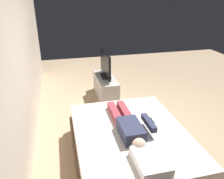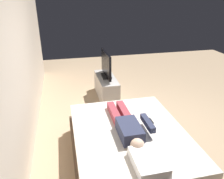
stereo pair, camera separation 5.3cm
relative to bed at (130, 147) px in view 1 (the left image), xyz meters
The scene contains 8 objects.
ground_plane 0.90m from the bed, 33.35° to the right, with size 10.00×10.00×0.00m, color tan.
back_wall 2.16m from the bed, 52.51° to the left, with size 6.40×0.10×2.80m, color beige.
bed is the anchor object (origin of this frame).
pillow 0.77m from the bed, behind, with size 0.48×0.34×0.12m, color white.
person 0.36m from the bed, 41.40° to the left, with size 1.26×0.46×0.18m.
remote 0.51m from the bed, 64.61° to the right, with size 0.15×0.04×0.02m, color black.
tv_stand 2.26m from the bed, ahead, with size 1.10×0.40×0.50m, color #B7B2AD.
tv 2.32m from the bed, ahead, with size 0.88×0.20×0.59m.
Camera 1 is at (-3.21, 1.35, 2.36)m, focal length 35.99 mm.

